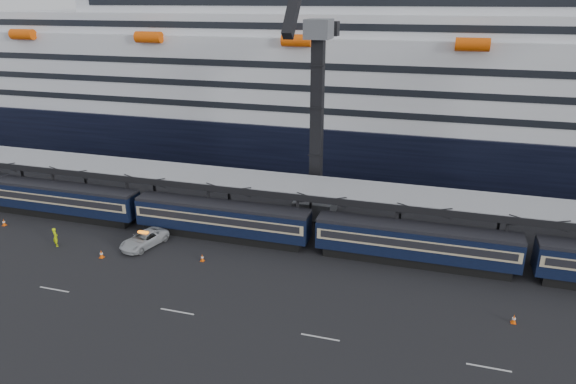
% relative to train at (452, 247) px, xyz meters
% --- Properties ---
extents(ground, '(260.00, 260.00, 0.00)m').
position_rel_train_xyz_m(ground, '(4.65, -10.00, -2.20)').
color(ground, black).
rests_on(ground, ground).
extents(train, '(133.05, 3.00, 4.05)m').
position_rel_train_xyz_m(train, '(0.00, 0.00, 0.00)').
color(train, black).
rests_on(train, ground).
extents(canopy, '(130.00, 6.25, 5.53)m').
position_rel_train_xyz_m(canopy, '(4.65, 4.00, 3.05)').
color(canopy, gray).
rests_on(canopy, ground).
extents(cruise_ship, '(214.09, 28.84, 34.00)m').
position_rel_train_xyz_m(cruise_ship, '(3.57, 35.99, 10.14)').
color(cruise_ship, black).
rests_on(cruise_ship, ground).
extents(crane_dark_near, '(4.50, 17.75, 35.08)m').
position_rel_train_xyz_m(crane_dark_near, '(-15.35, 8.59, 9.73)').
color(crane_dark_near, '#52545A').
rests_on(crane_dark_near, ground).
extents(pickup_truck, '(3.75, 5.82, 1.49)m').
position_rel_train_xyz_m(pickup_truck, '(-30.28, -4.23, -1.45)').
color(pickup_truck, '#B1B5B9').
rests_on(pickup_truck, ground).
extents(worker, '(0.87, 0.84, 2.01)m').
position_rel_train_xyz_m(worker, '(-39.01, -6.78, -1.20)').
color(worker, '#D3F40C').
rests_on(worker, ground).
extents(traffic_cone_a, '(0.41, 0.41, 0.82)m').
position_rel_train_xyz_m(traffic_cone_a, '(-48.19, -4.21, -1.80)').
color(traffic_cone_a, '#FD5608').
rests_on(traffic_cone_a, ground).
extents(traffic_cone_b, '(0.42, 0.42, 0.85)m').
position_rel_train_xyz_m(traffic_cone_b, '(-32.96, -7.69, -1.78)').
color(traffic_cone_b, '#FD5608').
rests_on(traffic_cone_b, ground).
extents(traffic_cone_c, '(0.38, 0.38, 0.75)m').
position_rel_train_xyz_m(traffic_cone_c, '(-23.13, -5.50, -1.83)').
color(traffic_cone_c, '#FD5608').
rests_on(traffic_cone_c, ground).
extents(traffic_cone_d, '(0.39, 0.39, 0.79)m').
position_rel_train_xyz_m(traffic_cone_d, '(4.85, -7.88, -1.81)').
color(traffic_cone_d, '#FD5608').
rests_on(traffic_cone_d, ground).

